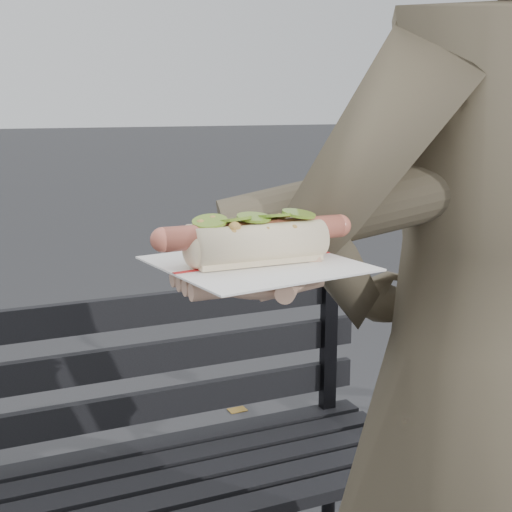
% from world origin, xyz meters
% --- Properties ---
extents(park_bench, '(1.50, 0.44, 0.88)m').
position_xyz_m(park_bench, '(-0.10, 0.90, 0.52)').
color(park_bench, black).
rests_on(park_bench, ground).
extents(person, '(0.70, 0.50, 1.83)m').
position_xyz_m(person, '(0.30, 0.11, 0.91)').
color(person, '#4F4834').
rests_on(person, ground).
extents(held_hotdog, '(0.63, 0.31, 0.20)m').
position_xyz_m(held_hotdog, '(0.09, 0.08, 1.22)').
color(held_hotdog, '#4F4834').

